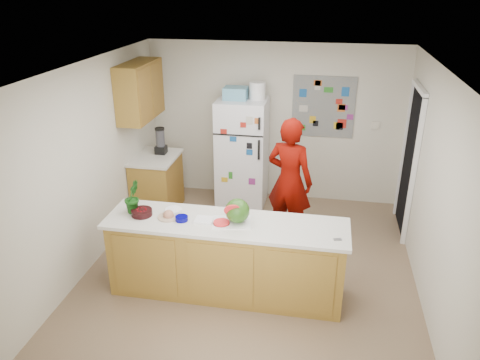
% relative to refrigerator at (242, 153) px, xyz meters
% --- Properties ---
extents(floor, '(4.00, 4.50, 0.02)m').
position_rel_refrigerator_xyz_m(floor, '(0.45, -1.88, -0.86)').
color(floor, brown).
rests_on(floor, ground).
extents(wall_back, '(4.00, 0.02, 2.50)m').
position_rel_refrigerator_xyz_m(wall_back, '(0.45, 0.38, 0.40)').
color(wall_back, beige).
rests_on(wall_back, ground).
extents(wall_left, '(0.02, 4.50, 2.50)m').
position_rel_refrigerator_xyz_m(wall_left, '(-1.56, -1.88, 0.40)').
color(wall_left, beige).
rests_on(wall_left, ground).
extents(wall_right, '(0.02, 4.50, 2.50)m').
position_rel_refrigerator_xyz_m(wall_right, '(2.46, -1.88, 0.40)').
color(wall_right, beige).
rests_on(wall_right, ground).
extents(ceiling, '(4.00, 4.50, 0.02)m').
position_rel_refrigerator_xyz_m(ceiling, '(0.45, -1.88, 1.66)').
color(ceiling, white).
rests_on(ceiling, wall_back).
extents(doorway, '(0.03, 0.85, 2.04)m').
position_rel_refrigerator_xyz_m(doorway, '(2.44, -0.43, 0.17)').
color(doorway, black).
rests_on(doorway, ground).
extents(peninsula_base, '(2.60, 0.62, 0.88)m').
position_rel_refrigerator_xyz_m(peninsula_base, '(0.25, -2.38, -0.41)').
color(peninsula_base, brown).
rests_on(peninsula_base, floor).
extents(peninsula_top, '(2.68, 0.70, 0.04)m').
position_rel_refrigerator_xyz_m(peninsula_top, '(0.25, -2.38, 0.05)').
color(peninsula_top, silver).
rests_on(peninsula_top, peninsula_base).
extents(side_counter_base, '(0.60, 0.80, 0.86)m').
position_rel_refrigerator_xyz_m(side_counter_base, '(-1.24, -0.53, -0.42)').
color(side_counter_base, brown).
rests_on(side_counter_base, floor).
extents(side_counter_top, '(0.64, 0.84, 0.04)m').
position_rel_refrigerator_xyz_m(side_counter_top, '(-1.24, -0.53, 0.03)').
color(side_counter_top, silver).
rests_on(side_counter_top, side_counter_base).
extents(upper_cabinets, '(0.35, 1.00, 0.80)m').
position_rel_refrigerator_xyz_m(upper_cabinets, '(-1.37, -0.58, 1.05)').
color(upper_cabinets, brown).
rests_on(upper_cabinets, wall_left).
extents(refrigerator, '(0.75, 0.70, 1.70)m').
position_rel_refrigerator_xyz_m(refrigerator, '(0.00, 0.00, 0.00)').
color(refrigerator, silver).
rests_on(refrigerator, floor).
extents(fridge_top_bin, '(0.35, 0.28, 0.18)m').
position_rel_refrigerator_xyz_m(fridge_top_bin, '(-0.10, 0.00, 0.94)').
color(fridge_top_bin, '#5999B2').
rests_on(fridge_top_bin, refrigerator).
extents(photo_collage, '(0.95, 0.01, 0.95)m').
position_rel_refrigerator_xyz_m(photo_collage, '(1.20, 0.36, 0.70)').
color(photo_collage, slate).
rests_on(photo_collage, wall_back).
extents(person, '(0.74, 0.61, 1.75)m').
position_rel_refrigerator_xyz_m(person, '(0.83, -1.04, 0.03)').
color(person, '#5F0701').
rests_on(person, floor).
extents(blender_appliance, '(0.14, 0.14, 0.38)m').
position_rel_refrigerator_xyz_m(blender_appliance, '(-1.19, -0.39, 0.24)').
color(blender_appliance, black).
rests_on(blender_appliance, side_counter_top).
extents(cutting_board, '(0.46, 0.37, 0.01)m').
position_rel_refrigerator_xyz_m(cutting_board, '(0.32, -2.39, 0.08)').
color(cutting_board, white).
rests_on(cutting_board, peninsula_top).
extents(watermelon, '(0.27, 0.27, 0.27)m').
position_rel_refrigerator_xyz_m(watermelon, '(0.38, -2.37, 0.22)').
color(watermelon, '#27631D').
rests_on(watermelon, cutting_board).
extents(watermelon_slice, '(0.17, 0.17, 0.02)m').
position_rel_refrigerator_xyz_m(watermelon_slice, '(0.22, -2.44, 0.09)').
color(watermelon_slice, red).
rests_on(watermelon_slice, cutting_board).
extents(cherry_bowl, '(0.23, 0.23, 0.07)m').
position_rel_refrigerator_xyz_m(cherry_bowl, '(-0.71, -2.40, 0.11)').
color(cherry_bowl, black).
rests_on(cherry_bowl, peninsula_top).
extents(white_bowl, '(0.24, 0.24, 0.06)m').
position_rel_refrigerator_xyz_m(white_bowl, '(-0.37, -2.30, 0.10)').
color(white_bowl, silver).
rests_on(white_bowl, peninsula_top).
extents(cobalt_bowl, '(0.18, 0.18, 0.05)m').
position_rel_refrigerator_xyz_m(cobalt_bowl, '(-0.23, -2.43, 0.10)').
color(cobalt_bowl, '#030063').
rests_on(cobalt_bowl, peninsula_top).
extents(plate, '(0.28, 0.28, 0.02)m').
position_rel_refrigerator_xyz_m(plate, '(-0.40, -2.39, 0.08)').
color(plate, tan).
rests_on(plate, peninsula_top).
extents(paper_towel, '(0.20, 0.18, 0.02)m').
position_rel_refrigerator_xyz_m(paper_towel, '(0.01, -2.39, 0.08)').
color(paper_towel, white).
rests_on(paper_towel, peninsula_top).
extents(keys, '(0.09, 0.06, 0.01)m').
position_rel_refrigerator_xyz_m(keys, '(1.45, -2.54, 0.08)').
color(keys, gray).
rests_on(keys, peninsula_top).
extents(potted_plant, '(0.18, 0.21, 0.37)m').
position_rel_refrigerator_xyz_m(potted_plant, '(-0.84, -2.33, 0.26)').
color(potted_plant, '#104412').
rests_on(potted_plant, peninsula_top).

